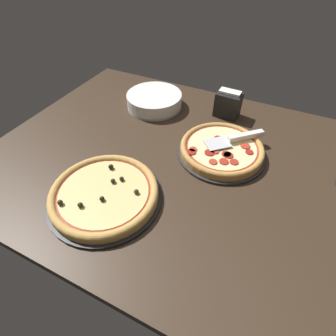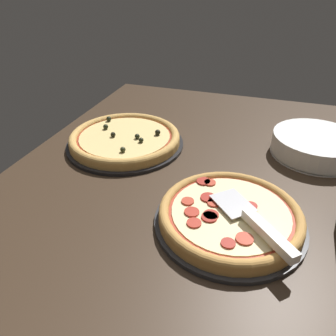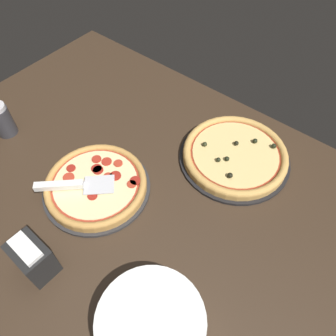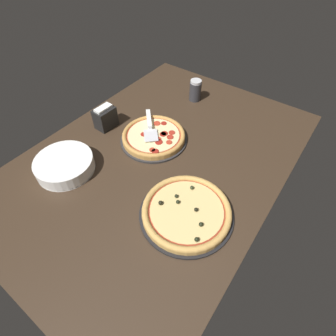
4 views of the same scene
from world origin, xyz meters
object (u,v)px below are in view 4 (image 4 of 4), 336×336
Objects in this scene: pizza_front at (154,136)px; napkin_holder at (105,117)px; serving_spatula at (149,122)px; pizza_back at (187,211)px; parmesan_shaker at (195,90)px; plate_stack at (65,165)px.

napkin_holder is (6.04, -26.84, 2.99)cm from pizza_front.
pizza_front is 8.66cm from serving_spatula.
pizza_back is at bearing 54.01° from serving_spatula.
parmesan_shaker is at bearing 153.87° from napkin_holder.
parmesan_shaker is (-69.64, -40.04, 3.47)cm from pizza_back.
pizza_back reaches higher than pizza_front.
serving_spatula is 1.68× the size of napkin_holder.
plate_stack is at bearing -26.45° from pizza_front.
pizza_back is at bearing 71.99° from napkin_holder.
napkin_holder reaches higher than pizza_back.
parmesan_shaker is 54.39cm from napkin_holder.
parmesan_shaker is (-37.81, 3.77, 0.93)cm from serving_spatula.
pizza_front is 0.91× the size of pizza_back.
pizza_back is 1.35× the size of plate_stack.
parmesan_shaker reaches higher than pizza_back.
parmesan_shaker is at bearing 174.30° from serving_spatula.
serving_spatula is (-31.83, -43.82, 2.54)cm from pizza_back.
napkin_holder is (-32.88, -7.48, 2.54)cm from plate_stack.
pizza_back is 57.80cm from plate_stack.
napkin_holder is (48.83, -23.95, -0.34)cm from parmesan_shaker.
serving_spatula is at bearing 163.86° from plate_stack.
parmesan_shaker is (-42.79, -2.89, 3.33)cm from pizza_front.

